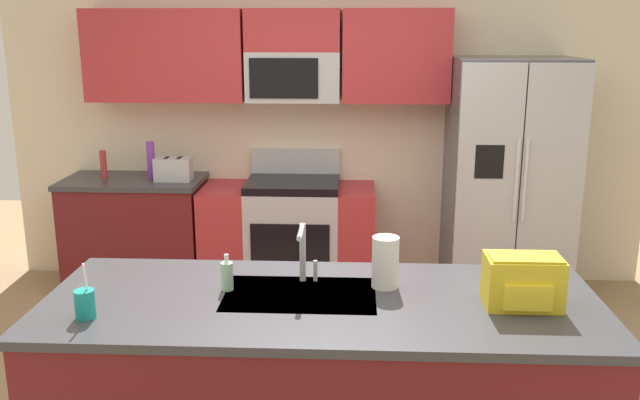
# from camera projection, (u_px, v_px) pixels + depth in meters

# --- Properties ---
(kitchen_wall_unit) EXTENTS (5.20, 0.43, 2.60)m
(kitchen_wall_unit) POSITION_uv_depth(u_px,v_px,m) (308.00, 103.00, 5.46)
(kitchen_wall_unit) COLOR beige
(kitchen_wall_unit) RESTS_ON ground
(back_counter) EXTENTS (1.10, 0.63, 0.90)m
(back_counter) POSITION_uv_depth(u_px,v_px,m) (137.00, 233.00, 5.50)
(back_counter) COLOR maroon
(back_counter) RESTS_ON ground
(range_oven) EXTENTS (1.36, 0.61, 1.10)m
(range_oven) POSITION_uv_depth(u_px,v_px,m) (289.00, 236.00, 5.45)
(range_oven) COLOR #B7BABF
(range_oven) RESTS_ON ground
(refrigerator) EXTENTS (0.90, 0.76, 1.85)m
(refrigerator) POSITION_uv_depth(u_px,v_px,m) (508.00, 181.00, 5.18)
(refrigerator) COLOR #4C4F54
(refrigerator) RESTS_ON ground
(island_counter) EXTENTS (2.47, 0.98, 0.90)m
(island_counter) POSITION_uv_depth(u_px,v_px,m) (322.00, 389.00, 3.12)
(island_counter) COLOR maroon
(island_counter) RESTS_ON ground
(toaster) EXTENTS (0.28, 0.16, 0.18)m
(toaster) POSITION_uv_depth(u_px,v_px,m) (174.00, 169.00, 5.30)
(toaster) COLOR #B7BABF
(toaster) RESTS_ON back_counter
(pepper_mill) EXTENTS (0.05, 0.05, 0.22)m
(pepper_mill) POSITION_uv_depth(u_px,v_px,m) (104.00, 165.00, 5.37)
(pepper_mill) COLOR #B2332D
(pepper_mill) RESTS_ON back_counter
(bottle_purple) EXTENTS (0.06, 0.06, 0.29)m
(bottle_purple) POSITION_uv_depth(u_px,v_px,m) (151.00, 160.00, 5.40)
(bottle_purple) COLOR purple
(bottle_purple) RESTS_ON back_counter
(sink_faucet) EXTENTS (0.08, 0.21, 0.28)m
(sink_faucet) POSITION_uv_depth(u_px,v_px,m) (303.00, 249.00, 3.16)
(sink_faucet) COLOR #B7BABF
(sink_faucet) RESTS_ON island_counter
(drink_cup_teal) EXTENTS (0.08, 0.08, 0.24)m
(drink_cup_teal) POSITION_uv_depth(u_px,v_px,m) (85.00, 304.00, 2.80)
(drink_cup_teal) COLOR teal
(drink_cup_teal) RESTS_ON island_counter
(soap_dispenser) EXTENTS (0.06, 0.06, 0.17)m
(soap_dispenser) POSITION_uv_depth(u_px,v_px,m) (227.00, 276.00, 3.10)
(soap_dispenser) COLOR #A5D8B2
(soap_dispenser) RESTS_ON island_counter
(paper_towel_roll) EXTENTS (0.12, 0.12, 0.24)m
(paper_towel_roll) POSITION_uv_depth(u_px,v_px,m) (385.00, 262.00, 3.12)
(paper_towel_roll) COLOR white
(paper_towel_roll) RESTS_ON island_counter
(backpack) EXTENTS (0.32, 0.22, 0.23)m
(backpack) POSITION_uv_depth(u_px,v_px,m) (523.00, 280.00, 2.91)
(backpack) COLOR yellow
(backpack) RESTS_ON island_counter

